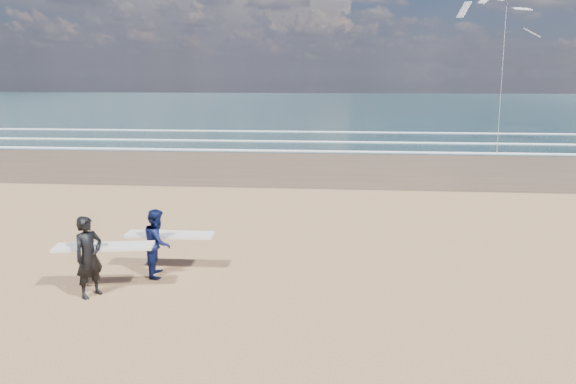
{
  "coord_description": "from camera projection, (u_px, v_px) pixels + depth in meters",
  "views": [
    {
      "loc": [
        4.52,
        -9.68,
        4.89
      ],
      "look_at": [
        3.18,
        6.0,
        1.24
      ],
      "focal_mm": 32.0,
      "sensor_mm": 36.0,
      "label": 1
    }
  ],
  "objects": [
    {
      "name": "ocean",
      "position": [
        433.0,
        106.0,
        79.1
      ],
      "size": [
        220.0,
        100.0,
        0.02
      ],
      "primitive_type": "cube",
      "color": "#1A3339",
      "rests_on": "ground"
    },
    {
      "name": "kite_1",
      "position": [
        503.0,
        57.0,
        32.86
      ],
      "size": [
        5.55,
        4.71,
        10.84
      ],
      "color": "slate",
      "rests_on": "ground"
    },
    {
      "name": "surfer_near",
      "position": [
        91.0,
        255.0,
        11.39
      ],
      "size": [
        2.25,
        1.18,
        1.85
      ],
      "color": "black",
      "rests_on": "ground"
    },
    {
      "name": "foam_breakers",
      "position": [
        550.0,
        143.0,
        36.48
      ],
      "size": [
        220.0,
        11.7,
        0.05
      ],
      "color": "white",
      "rests_on": "ground"
    },
    {
      "name": "surfer_far",
      "position": [
        159.0,
        242.0,
        12.62
      ],
      "size": [
        2.21,
        1.09,
        1.68
      ],
      "color": "#0B1441",
      "rests_on": "ground"
    }
  ]
}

